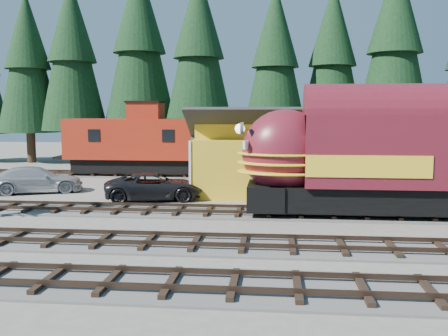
# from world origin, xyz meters

# --- Properties ---
(ground) EXTENTS (120.00, 120.00, 0.00)m
(ground) POSITION_xyz_m (0.00, 0.00, 0.00)
(ground) COLOR #6B665B
(ground) RESTS_ON ground
(track_spur) EXTENTS (32.00, 3.20, 0.33)m
(track_spur) POSITION_xyz_m (-10.00, 18.00, 0.06)
(track_spur) COLOR #4C4947
(track_spur) RESTS_ON ground
(depot) EXTENTS (12.80, 7.00, 5.30)m
(depot) POSITION_xyz_m (-0.00, 10.50, 2.96)
(depot) COLOR gold
(depot) RESTS_ON ground
(conifer_backdrop) EXTENTS (79.95, 22.88, 17.04)m
(conifer_backdrop) POSITION_xyz_m (4.99, 25.02, 10.28)
(conifer_backdrop) COLOR black
(conifer_backdrop) RESTS_ON ground
(locomotive) EXTENTS (17.67, 3.51, 4.81)m
(locomotive) POSITION_xyz_m (5.46, 4.00, 2.78)
(locomotive) COLOR black
(locomotive) RESTS_ON ground
(caboose) EXTENTS (10.39, 3.01, 5.40)m
(caboose) POSITION_xyz_m (-12.22, 18.00, 2.67)
(caboose) COLOR black
(caboose) RESTS_ON ground
(pickup_truck_a) EXTENTS (5.99, 3.74, 1.55)m
(pickup_truck_a) POSITION_xyz_m (-8.08, 7.50, 0.77)
(pickup_truck_a) COLOR black
(pickup_truck_a) RESTS_ON ground
(pickup_truck_b) EXTENTS (6.04, 4.22, 1.62)m
(pickup_truck_b) POSITION_xyz_m (-16.03, 9.31, 0.81)
(pickup_truck_b) COLOR #AFB2B7
(pickup_truck_b) RESTS_ON ground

